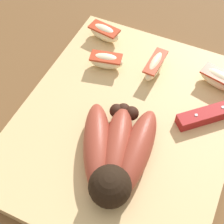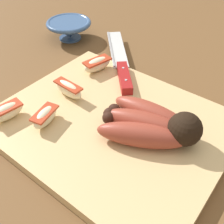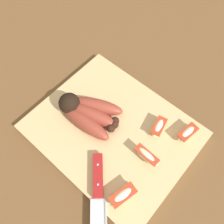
{
  "view_description": "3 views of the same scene",
  "coord_description": "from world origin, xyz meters",
  "px_view_note": "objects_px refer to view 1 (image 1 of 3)",
  "views": [
    {
      "loc": [
        0.28,
        0.12,
        0.45
      ],
      "look_at": [
        0.02,
        -0.0,
        0.05
      ],
      "focal_mm": 54.16,
      "sensor_mm": 36.0,
      "label": 1
    },
    {
      "loc": [
        0.22,
        -0.27,
        0.35
      ],
      "look_at": [
        0.01,
        0.0,
        0.06
      ],
      "focal_mm": 43.85,
      "sensor_mm": 36.0,
      "label": 2
    },
    {
      "loc": [
        -0.17,
        0.21,
        0.59
      ],
      "look_at": [
        0.02,
        -0.01,
        0.06
      ],
      "focal_mm": 38.66,
      "sensor_mm": 36.0,
      "label": 3
    }
  ],
  "objects_px": {
    "apple_wedge_far": "(155,65)",
    "apple_wedge_extra": "(104,32)",
    "banana_bunch": "(116,154)",
    "apple_wedge_near": "(219,79)",
    "apple_wedge_middle": "(106,61)"
  },
  "relations": [
    {
      "from": "apple_wedge_far",
      "to": "apple_wedge_extra",
      "type": "bearing_deg",
      "value": -109.63
    },
    {
      "from": "banana_bunch",
      "to": "apple_wedge_near",
      "type": "height_order",
      "value": "banana_bunch"
    },
    {
      "from": "apple_wedge_near",
      "to": "apple_wedge_far",
      "type": "relative_size",
      "value": 1.04
    },
    {
      "from": "apple_wedge_near",
      "to": "apple_wedge_middle",
      "type": "height_order",
      "value": "same"
    },
    {
      "from": "banana_bunch",
      "to": "apple_wedge_middle",
      "type": "height_order",
      "value": "banana_bunch"
    },
    {
      "from": "apple_wedge_near",
      "to": "apple_wedge_far",
      "type": "xyz_separation_m",
      "value": [
        0.02,
        -0.11,
        0.0
      ]
    },
    {
      "from": "apple_wedge_extra",
      "to": "banana_bunch",
      "type": "bearing_deg",
      "value": 29.01
    },
    {
      "from": "banana_bunch",
      "to": "apple_wedge_middle",
      "type": "relative_size",
      "value": 2.72
    },
    {
      "from": "apple_wedge_middle",
      "to": "apple_wedge_extra",
      "type": "distance_m",
      "value": 0.07
    },
    {
      "from": "apple_wedge_far",
      "to": "apple_wedge_near",
      "type": "bearing_deg",
      "value": 98.68
    },
    {
      "from": "apple_wedge_near",
      "to": "apple_wedge_extra",
      "type": "relative_size",
      "value": 1.13
    },
    {
      "from": "banana_bunch",
      "to": "apple_wedge_near",
      "type": "relative_size",
      "value": 2.34
    },
    {
      "from": "apple_wedge_far",
      "to": "apple_wedge_extra",
      "type": "relative_size",
      "value": 1.08
    },
    {
      "from": "banana_bunch",
      "to": "apple_wedge_far",
      "type": "height_order",
      "value": "banana_bunch"
    },
    {
      "from": "banana_bunch",
      "to": "apple_wedge_near",
      "type": "distance_m",
      "value": 0.22
    }
  ]
}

